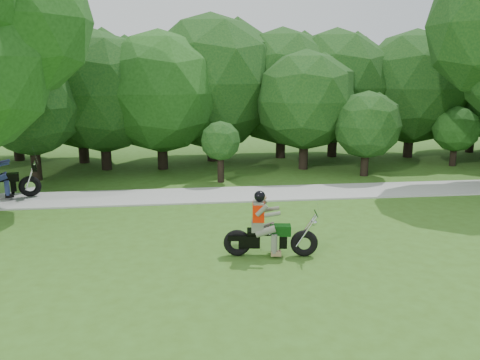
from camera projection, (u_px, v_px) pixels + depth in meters
name	position (u px, v px, depth m)	size (l,w,h in m)	color
ground	(343.00, 286.00, 10.24)	(100.00, 100.00, 0.00)	#395E1A
walkway	(274.00, 193.00, 17.97)	(60.00, 2.20, 0.06)	#A5A5A0
tree_line	(282.00, 91.00, 23.71)	(39.21, 10.72, 7.50)	black
chopper_motorcycle	(266.00, 232.00, 11.78)	(2.40, 0.76, 1.72)	black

